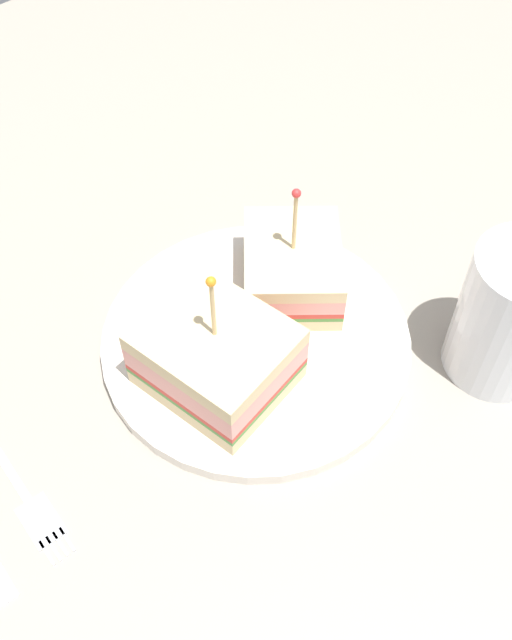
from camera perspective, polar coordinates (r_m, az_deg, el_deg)
ground_plane at (r=59.51cm, az=0.00°, el=-2.45°), size 119.22×119.22×2.00cm
plate at (r=58.23cm, az=0.00°, el=-1.56°), size 24.34×24.34×1.14cm
sandwich_half_front at (r=53.27cm, az=-3.09°, el=-2.84°), size 11.39×10.25×11.39cm
sandwich_half_back at (r=59.28cm, az=2.82°, el=4.09°), size 12.13×11.98×10.63cm
drink_glass at (r=56.74cm, az=19.06°, el=-0.03°), size 7.92×7.92×11.35cm
fork at (r=54.02cm, az=-17.17°, el=-13.35°), size 12.84×2.46×0.35cm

